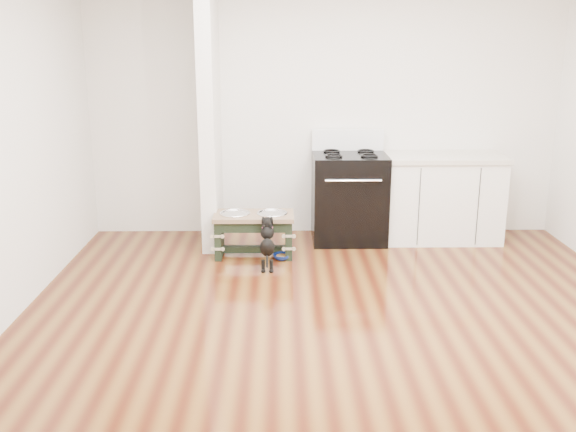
{
  "coord_description": "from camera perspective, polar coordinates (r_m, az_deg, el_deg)",
  "views": [
    {
      "loc": [
        -0.47,
        -4.37,
        2.06
      ],
      "look_at": [
        -0.4,
        1.25,
        0.51
      ],
      "focal_mm": 40.0,
      "sensor_mm": 36.0,
      "label": 1
    }
  ],
  "objects": [
    {
      "name": "room_shell",
      "position": [
        4.42,
        5.5,
        9.58
      ],
      "size": [
        5.0,
        5.0,
        5.0
      ],
      "color": "silver",
      "rests_on": "ground"
    },
    {
      "name": "ground",
      "position": [
        4.85,
        5.01,
        -9.81
      ],
      "size": [
        5.0,
        5.0,
        0.0
      ],
      "primitive_type": "plane",
      "color": "#43190C",
      "rests_on": "ground"
    },
    {
      "name": "cabinet_run",
      "position": [
        6.95,
        13.48,
        1.6
      ],
      "size": [
        1.24,
        0.64,
        0.91
      ],
      "color": "white",
      "rests_on": "ground"
    },
    {
      "name": "dog_feeder",
      "position": [
        6.27,
        -3.06,
        -0.9
      ],
      "size": [
        0.78,
        0.41,
        0.44
      ],
      "color": "black",
      "rests_on": "ground"
    },
    {
      "name": "partition_wall",
      "position": [
        6.54,
        -6.97,
        9.05
      ],
      "size": [
        0.15,
        0.8,
        2.7
      ],
      "primitive_type": "cube",
      "color": "silver",
      "rests_on": "ground"
    },
    {
      "name": "puppy",
      "position": [
        5.94,
        -1.85,
        -2.27
      ],
      "size": [
        0.14,
        0.4,
        0.47
      ],
      "color": "black",
      "rests_on": "ground"
    },
    {
      "name": "oven_range",
      "position": [
        6.75,
        5.44,
        1.78
      ],
      "size": [
        0.76,
        0.69,
        1.14
      ],
      "color": "black",
      "rests_on": "ground"
    },
    {
      "name": "floor_bowl",
      "position": [
        6.23,
        -0.55,
        -3.64
      ],
      "size": [
        0.2,
        0.2,
        0.05
      ],
      "rotation": [
        0.0,
        0.0,
        -0.2
      ],
      "color": "navy",
      "rests_on": "ground"
    }
  ]
}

